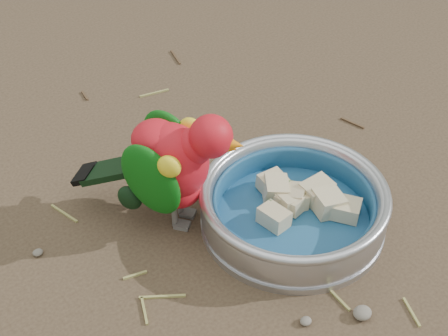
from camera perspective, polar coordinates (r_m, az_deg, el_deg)
ground at (r=0.86m, az=0.78°, el=-7.89°), size 60.00×60.00×0.00m
food_bowl at (r=0.91m, az=5.70°, el=-4.35°), size 0.24×0.24×0.02m
bowl_wall at (r=0.89m, az=5.82°, el=-2.96°), size 0.24×0.24×0.04m
fruit_wedges at (r=0.89m, az=5.79°, el=-3.29°), size 0.15×0.15×0.03m
lory_parrot at (r=0.87m, az=-4.32°, el=-0.20°), size 0.20×0.23×0.17m
ground_debris at (r=0.87m, az=-1.17°, el=-7.49°), size 0.90×0.80×0.01m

